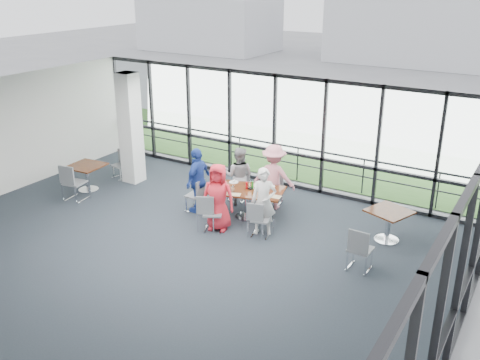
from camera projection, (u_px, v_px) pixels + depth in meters
The scene contains 40 objects.
floor at pixel (166, 254), 11.73m from camera, with size 12.00×10.00×0.02m, color #232B32.
ceiling at pixel (158, 111), 10.57m from camera, with size 12.00×10.00×0.04m, color white.
curtain_wall_back at pixel (274, 130), 15.13m from camera, with size 12.00×0.10×3.20m, color white.
curtain_wall_right at pixel (466, 262), 8.24m from camera, with size 0.10×10.00×3.20m, color white.
structural_column at pixel (131, 128), 15.29m from camera, with size 0.50×0.50×3.20m, color silver.
apron at pixel (337, 141), 19.69m from camera, with size 80.00×70.00×0.02m, color gray.
grass_strip at pixel (315, 155), 18.09m from camera, with size 80.00×5.00×0.01m, color #2F5621.
hangar_aux at pixel (210, 24), 42.03m from camera, with size 10.00×6.00×4.00m, color silver.
guard_rail at pixel (283, 161), 16.01m from camera, with size 0.06×0.06×12.00m, color #2D2D33.
main_table at pixel (246, 194), 13.28m from camera, with size 2.05×1.45×0.75m.
side_table_left at pixel (86, 169), 14.94m from camera, with size 0.97×0.97×0.75m.
side_table_right at pixel (389, 215), 12.09m from camera, with size 1.10×1.10×0.75m.
diner_near_left at pixel (218, 197), 12.60m from camera, with size 0.80×0.52×1.64m, color red.
diner_near_right at pixel (264, 202), 12.38m from camera, with size 0.59×0.43×1.62m, color silver.
diner_far_left at pixel (239, 176), 14.01m from camera, with size 0.76×0.47×1.57m, color gray.
diner_far_right at pixel (274, 177), 13.73m from camera, with size 1.11×0.57×1.72m, color #D47C87.
diner_end at pixel (198, 180), 13.57m from camera, with size 0.99×0.54×1.70m, color navy.
chair_main_nl at pixel (213, 213), 12.63m from camera, with size 0.44×0.44×0.89m, color slate, non-canonical shape.
chair_main_nr at pixel (261, 219), 12.38m from camera, with size 0.41×0.41×0.85m, color slate, non-canonical shape.
chair_main_fl at pixel (238, 185), 14.36m from camera, with size 0.43×0.43×0.88m, color slate, non-canonical shape.
chair_main_fr at pixel (272, 190), 14.06m from camera, with size 0.42×0.42×0.85m, color slate, non-canonical shape.
chair_main_end at pixel (195, 195), 13.70m from camera, with size 0.42×0.42×0.86m, color slate, non-canonical shape.
chair_spare_la at pixel (75, 183), 14.34m from camera, with size 0.49×0.49×1.00m, color slate, non-canonical shape.
chair_spare_lb at pixel (120, 165), 15.91m from camera, with size 0.40×0.40×0.81m, color slate, non-canonical shape.
chair_spare_r at pixel (360, 249), 10.95m from camera, with size 0.46×0.46×0.94m, color slate, non-canonical shape.
plate_nl at pixel (221, 192), 13.06m from camera, with size 0.24×0.24×0.01m, color white.
plate_nr at pixel (265, 197), 12.77m from camera, with size 0.24×0.24×0.01m, color white.
plate_fl at pixel (234, 182), 13.67m from camera, with size 0.24×0.24×0.01m, color white.
plate_fr at pixel (270, 186), 13.40m from camera, with size 0.26×0.26×0.01m, color white.
plate_end at pixel (216, 185), 13.46m from camera, with size 0.28×0.28×0.01m, color white.
tumbler_a at pixel (233, 189), 13.05m from camera, with size 0.07×0.07×0.15m, color white.
tumbler_b at pixel (255, 191), 12.98m from camera, with size 0.07×0.07×0.13m, color white.
tumbler_c at pixel (250, 184), 13.36m from camera, with size 0.08×0.08×0.15m, color white.
tumbler_d at pixel (218, 185), 13.29m from camera, with size 0.07×0.07×0.14m, color white.
menu_a at pixel (235, 194), 12.93m from camera, with size 0.29×0.20×0.00m, color beige.
menu_b at pixel (275, 196), 12.81m from camera, with size 0.31×0.22×0.00m, color beige.
menu_c at pixel (257, 185), 13.48m from camera, with size 0.32×0.23×0.00m, color beige.
condiment_caddy at pixel (250, 189), 13.22m from camera, with size 0.10×0.07×0.04m, color black.
ketchup_bottle at pixel (247, 185), 13.23m from camera, with size 0.06×0.06×0.18m, color #9C060B.
green_bottle at pixel (253, 185), 13.23m from camera, with size 0.05×0.05×0.20m, color #18701A.
Camera 1 is at (6.78, -7.98, 5.76)m, focal length 40.00 mm.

